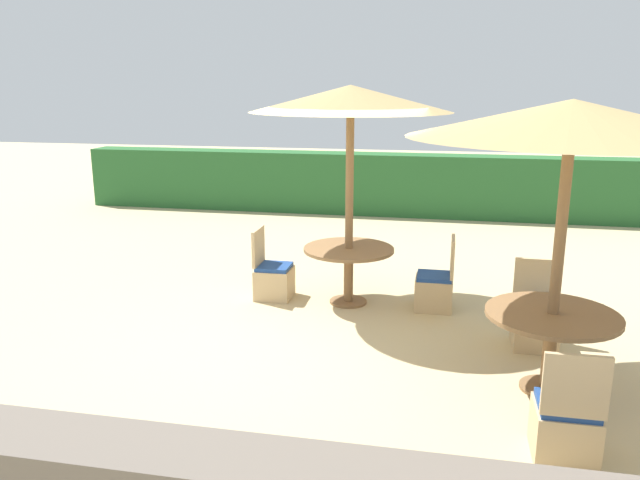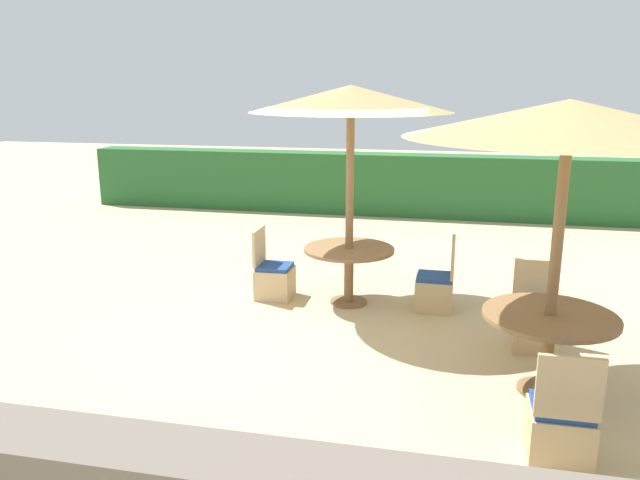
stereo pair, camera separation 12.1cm
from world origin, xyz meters
name	(u,v)px [view 2 (the right image)]	position (x,y,z in m)	size (l,w,h in m)	color
ground_plane	(309,327)	(0.00, 0.00, 0.00)	(40.00, 40.00, 0.00)	#C6B284
hedge_row	(380,184)	(0.00, 6.65, 0.65)	(13.00, 0.70, 1.31)	#28602D
parasol_front_right	(569,120)	(2.48, -1.07, 2.47)	(2.77, 2.77, 2.65)	olive
round_table_front_right	(549,329)	(2.48, -1.07, 0.62)	(1.20, 1.20, 0.76)	olive
patio_chair_front_right_south	(560,428)	(2.45, -2.18, 0.26)	(0.46, 0.46, 0.93)	tan
patio_chair_front_right_north	(534,325)	(2.49, -0.06, 0.26)	(0.46, 0.46, 0.93)	tan
parasol_center	(351,100)	(0.31, 0.91, 2.57)	(2.47, 2.47, 2.75)	olive
round_table_center	(349,259)	(0.31, 0.91, 0.60)	(1.15, 1.15, 0.74)	olive
patio_chair_center_east	(436,289)	(1.42, 0.91, 0.26)	(0.46, 0.46, 0.93)	tan
patio_chair_center_west	(274,278)	(-0.70, 0.91, 0.26)	(0.46, 0.46, 0.93)	tan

